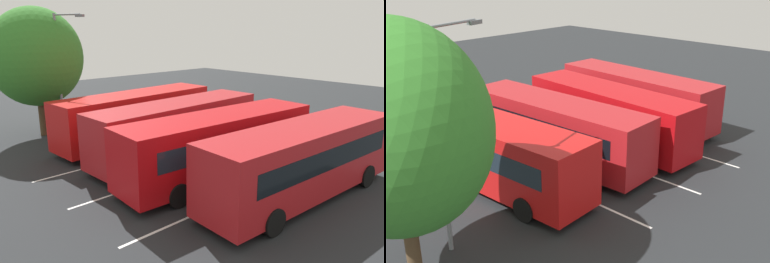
# 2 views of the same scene
# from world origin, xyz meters

# --- Properties ---
(ground_plane) EXTENTS (68.93, 68.93, 0.00)m
(ground_plane) POSITION_xyz_m (0.00, 0.00, 0.00)
(ground_plane) COLOR #232628
(bus_far_left) EXTENTS (10.25, 3.02, 3.07)m
(bus_far_left) POSITION_xyz_m (0.60, -5.54, 1.70)
(bus_far_left) COLOR #AD191E
(bus_far_left) RESTS_ON ground
(bus_center_left) EXTENTS (10.28, 3.12, 3.07)m
(bus_center_left) POSITION_xyz_m (-0.37, -1.81, 1.70)
(bus_center_left) COLOR #B70C11
(bus_center_left) RESTS_ON ground
(bus_center_right) EXTENTS (10.23, 2.94, 3.07)m
(bus_center_right) POSITION_xyz_m (0.09, 1.70, 1.70)
(bus_center_right) COLOR #AD191E
(bus_center_right) RESTS_ON ground
(bus_far_right) EXTENTS (10.27, 3.10, 3.07)m
(bus_far_right) POSITION_xyz_m (0.15, 5.58, 1.70)
(bus_far_right) COLOR red
(bus_far_right) RESTS_ON ground
(pedestrian) EXTENTS (0.40, 0.40, 1.63)m
(pedestrian) POSITION_xyz_m (6.89, 2.36, 0.96)
(pedestrian) COLOR #232833
(pedestrian) RESTS_ON ground
(street_lamp) EXTENTS (0.84, 2.44, 7.66)m
(street_lamp) POSITION_xyz_m (-2.65, 9.27, 4.42)
(street_lamp) COLOR gray
(street_lamp) RESTS_ON ground
(depot_tree) EXTENTS (5.84, 5.26, 8.12)m
(depot_tree) POSITION_xyz_m (-3.39, 11.16, 5.05)
(depot_tree) COLOR #4C3823
(depot_tree) RESTS_ON ground
(lane_stripe_outer_left) EXTENTS (14.04, 0.17, 0.01)m
(lane_stripe_outer_left) POSITION_xyz_m (0.00, -3.66, 0.00)
(lane_stripe_outer_left) COLOR silver
(lane_stripe_outer_left) RESTS_ON ground
(lane_stripe_inner_left) EXTENTS (14.04, 0.17, 0.01)m
(lane_stripe_inner_left) POSITION_xyz_m (0.00, 0.00, 0.00)
(lane_stripe_inner_left) COLOR silver
(lane_stripe_inner_left) RESTS_ON ground
(lane_stripe_inner_right) EXTENTS (14.04, 0.17, 0.01)m
(lane_stripe_inner_right) POSITION_xyz_m (0.00, 3.66, 0.00)
(lane_stripe_inner_right) COLOR silver
(lane_stripe_inner_right) RESTS_ON ground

